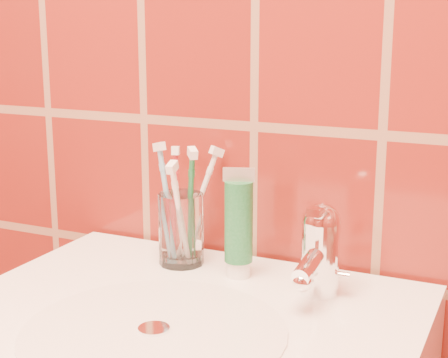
% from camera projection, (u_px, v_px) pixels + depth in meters
% --- Properties ---
extents(glass_tumbler, '(0.08, 0.08, 0.10)m').
position_uv_depth(glass_tumbler, '(181.00, 229.00, 0.97)').
color(glass_tumbler, white).
rests_on(glass_tumbler, pedestal_sink).
extents(toothpaste_tube, '(0.04, 0.04, 0.15)m').
position_uv_depth(toothpaste_tube, '(239.00, 226.00, 0.92)').
color(toothpaste_tube, white).
rests_on(toothpaste_tube, pedestal_sink).
extents(faucet, '(0.05, 0.11, 0.12)m').
position_uv_depth(faucet, '(320.00, 247.00, 0.86)').
color(faucet, white).
rests_on(faucet, pedestal_sink).
extents(toothbrush_0, '(0.04, 0.12, 0.18)m').
position_uv_depth(toothbrush_0, '(180.00, 216.00, 0.94)').
color(toothbrush_0, white).
rests_on(toothbrush_0, glass_tumbler).
extents(toothbrush_1, '(0.06, 0.08, 0.18)m').
position_uv_depth(toothbrush_1, '(176.00, 205.00, 0.98)').
color(toothbrush_1, red).
rests_on(toothbrush_1, glass_tumbler).
extents(toothbrush_2, '(0.10, 0.09, 0.18)m').
position_uv_depth(toothbrush_2, '(168.00, 204.00, 0.97)').
color(toothbrush_2, '#74ABCE').
rests_on(toothbrush_2, glass_tumbler).
extents(toothbrush_3, '(0.13, 0.15, 0.19)m').
position_uv_depth(toothbrush_3, '(198.00, 205.00, 0.99)').
color(toothbrush_3, silver).
rests_on(toothbrush_3, glass_tumbler).
extents(toothbrush_4, '(0.10, 0.10, 0.19)m').
position_uv_depth(toothbrush_4, '(190.00, 208.00, 0.95)').
color(toothbrush_4, '#1D6D3A').
rests_on(toothbrush_4, glass_tumbler).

